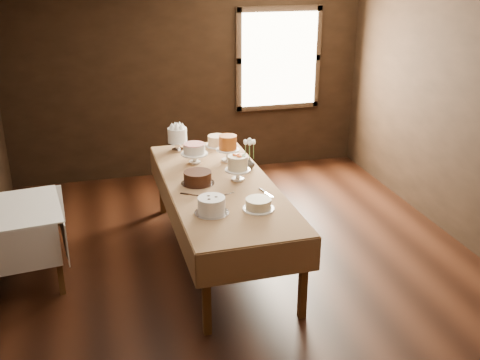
# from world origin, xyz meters

# --- Properties ---
(floor) EXTENTS (5.00, 6.00, 0.01)m
(floor) POSITION_xyz_m (0.00, 0.00, 0.00)
(floor) COLOR black
(floor) RESTS_ON ground
(wall_back) EXTENTS (5.00, 0.02, 2.80)m
(wall_back) POSITION_xyz_m (0.00, 3.00, 1.40)
(wall_back) COLOR black
(wall_back) RESTS_ON ground
(wall_front) EXTENTS (5.00, 0.02, 2.80)m
(wall_front) POSITION_xyz_m (0.00, -3.00, 1.40)
(wall_front) COLOR black
(wall_front) RESTS_ON ground
(window) EXTENTS (1.10, 0.05, 1.30)m
(window) POSITION_xyz_m (1.30, 2.94, 1.60)
(window) COLOR #FFEABF
(window) RESTS_ON wall_back
(display_table) EXTENTS (1.09, 2.71, 0.83)m
(display_table) POSITION_xyz_m (-0.15, 0.45, 0.77)
(display_table) COLOR #472B12
(display_table) RESTS_ON ground
(side_table) EXTENTS (1.03, 1.03, 0.78)m
(side_table) POSITION_xyz_m (-2.17, 0.45, 0.69)
(side_table) COLOR #472B12
(side_table) RESTS_ON ground
(cake_meringue) EXTENTS (0.28, 0.28, 0.28)m
(cake_meringue) POSITION_xyz_m (-0.40, 1.57, 0.96)
(cake_meringue) COLOR silver
(cake_meringue) RESTS_ON display_table
(cake_speckled) EXTENTS (0.30, 0.30, 0.13)m
(cake_speckled) POSITION_xyz_m (0.08, 1.62, 0.90)
(cake_speckled) COLOR white
(cake_speckled) RESTS_ON display_table
(cake_lattice) EXTENTS (0.30, 0.30, 0.23)m
(cake_lattice) POSITION_xyz_m (-0.28, 1.10, 0.93)
(cake_lattice) COLOR white
(cake_lattice) RESTS_ON display_table
(cake_caramel) EXTENTS (0.27, 0.27, 0.30)m
(cake_caramel) POSITION_xyz_m (0.09, 1.08, 0.96)
(cake_caramel) COLOR white
(cake_caramel) RESTS_ON display_table
(cake_chocolate) EXTENTS (0.36, 0.36, 0.13)m
(cake_chocolate) POSITION_xyz_m (-0.37, 0.48, 0.90)
(cake_chocolate) COLOR silver
(cake_chocolate) RESTS_ON display_table
(cake_flowers) EXTENTS (0.26, 0.26, 0.27)m
(cake_flowers) POSITION_xyz_m (0.05, 0.49, 0.95)
(cake_flowers) COLOR white
(cake_flowers) RESTS_ON display_table
(cake_swirl) EXTENTS (0.33, 0.33, 0.16)m
(cake_swirl) POSITION_xyz_m (-0.38, -0.23, 0.91)
(cake_swirl) COLOR silver
(cake_swirl) RESTS_ON display_table
(cake_cream) EXTENTS (0.32, 0.32, 0.10)m
(cake_cream) POSITION_xyz_m (0.05, -0.25, 0.88)
(cake_cream) COLOR white
(cake_cream) RESTS_ON display_table
(cake_server_a) EXTENTS (0.23, 0.12, 0.01)m
(cake_server_a) POSITION_xyz_m (-0.14, 0.15, 0.84)
(cake_server_a) COLOR silver
(cake_server_a) RESTS_ON display_table
(cake_server_b) EXTENTS (0.09, 0.24, 0.01)m
(cake_server_b) POSITION_xyz_m (0.24, 0.04, 0.84)
(cake_server_b) COLOR silver
(cake_server_b) RESTS_ON display_table
(cake_server_c) EXTENTS (0.05, 0.24, 0.01)m
(cake_server_c) POSITION_xyz_m (-0.24, 0.82, 0.84)
(cake_server_c) COLOR silver
(cake_server_c) RESTS_ON display_table
(cake_server_e) EXTENTS (0.21, 0.15, 0.01)m
(cake_server_e) POSITION_xyz_m (-0.44, 0.19, 0.84)
(cake_server_e) COLOR silver
(cake_server_e) RESTS_ON display_table
(flower_vase) EXTENTS (0.16, 0.16, 0.12)m
(flower_vase) POSITION_xyz_m (0.26, 0.77, 0.89)
(flower_vase) COLOR #2D2823
(flower_vase) RESTS_ON display_table
(flower_bouquet) EXTENTS (0.14, 0.14, 0.20)m
(flower_bouquet) POSITION_xyz_m (0.26, 0.77, 1.07)
(flower_bouquet) COLOR white
(flower_bouquet) RESTS_ON flower_vase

